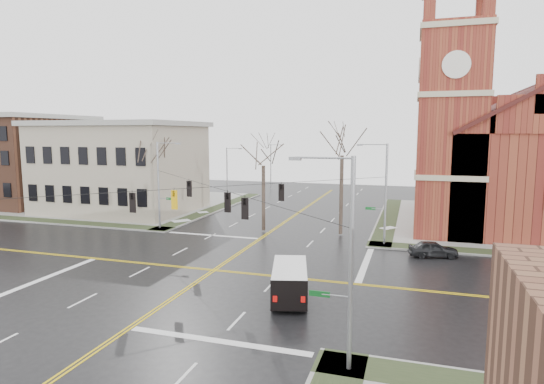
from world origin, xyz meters
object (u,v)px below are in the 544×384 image
(signal_pole_se, at_px, (347,258))
(streetlight_north_a, at_px, (228,174))
(signal_pole_ne, at_px, (384,191))
(tree_nw_near, at_px, (263,161))
(cargo_van, at_px, (290,279))
(parked_car_a, at_px, (433,249))
(parked_car_b, at_px, (536,260))
(streetlight_north_b, at_px, (272,164))
(tree_ne, at_px, (342,150))
(signal_pole_nw, at_px, (160,183))
(tree_nw_far, at_px, (153,156))
(church, at_px, (522,148))

(signal_pole_se, height_order, streetlight_north_a, signal_pole_se)
(signal_pole_ne, relative_size, tree_nw_near, 0.90)
(signal_pole_se, bearing_deg, cargo_van, 120.28)
(parked_car_a, xyz_separation_m, parked_car_b, (7.27, -0.94, -0.02))
(signal_pole_se, height_order, streetlight_north_b, signal_pole_se)
(signal_pole_se, distance_m, tree_ne, 26.36)
(streetlight_north_b, distance_m, cargo_van, 54.73)
(streetlight_north_a, bearing_deg, tree_ne, -37.66)
(signal_pole_nw, distance_m, streetlight_north_a, 16.52)
(parked_car_b, height_order, tree_nw_far, tree_nw_far)
(tree_nw_far, distance_m, tree_ne, 20.56)
(tree_nw_near, relative_size, tree_ne, 0.86)
(tree_nw_near, bearing_deg, cargo_van, -66.68)
(tree_nw_near, xyz_separation_m, tree_ne, (7.83, 0.62, 1.19))
(signal_pole_se, bearing_deg, tree_ne, 99.27)
(signal_pole_ne, bearing_deg, cargo_van, -106.47)
(tree_nw_near, bearing_deg, tree_ne, 4.51)
(signal_pole_se, distance_m, streetlight_north_a, 45.20)
(signal_pole_se, distance_m, tree_nw_near, 27.99)
(signal_pole_ne, distance_m, streetlight_north_b, 42.61)
(signal_pole_ne, xyz_separation_m, cargo_van, (-4.51, -15.27, -3.75))
(signal_pole_se, relative_size, streetlight_north_a, 1.12)
(signal_pole_se, bearing_deg, parked_car_b, 59.12)
(parked_car_b, bearing_deg, tree_ne, 51.84)
(signal_pole_ne, height_order, tree_nw_far, tree_nw_far)
(streetlight_north_a, bearing_deg, tree_nw_far, -100.98)
(streetlight_north_b, distance_m, tree_ne, 38.31)
(signal_pole_ne, xyz_separation_m, parked_car_a, (4.24, -2.81, -4.29))
(signal_pole_ne, xyz_separation_m, tree_ne, (-4.21, 2.79, 3.46))
(signal_pole_ne, bearing_deg, tree_nw_near, 169.77)
(church, bearing_deg, streetlight_north_b, 146.75)
(church, bearing_deg, cargo_van, -122.17)
(church, xyz_separation_m, parked_car_b, (-1.93, -17.03, -7.79))
(streetlight_north_b, height_order, parked_car_a, streetlight_north_b)
(signal_pole_se, bearing_deg, streetlight_north_a, 119.09)
(signal_pole_nw, height_order, signal_pole_se, same)
(signal_pole_ne, height_order, signal_pole_nw, same)
(cargo_van, height_order, tree_nw_far, tree_nw_far)
(church, bearing_deg, signal_pole_nw, -159.79)
(church, xyz_separation_m, streetlight_north_b, (-35.42, 23.22, -3.97))
(streetlight_north_a, distance_m, streetlight_north_b, 20.00)
(tree_ne, bearing_deg, signal_pole_ne, -33.55)
(church, height_order, tree_ne, church)
(signal_pole_ne, height_order, cargo_van, signal_pole_ne)
(tree_nw_far, bearing_deg, cargo_van, -40.87)
(signal_pole_ne, height_order, parked_car_b, signal_pole_ne)
(streetlight_north_b, bearing_deg, signal_pole_nw, -91.05)
(signal_pole_nw, height_order, tree_nw_near, tree_nw_near)
(signal_pole_se, relative_size, streetlight_north_b, 1.12)
(signal_pole_se, bearing_deg, signal_pole_ne, 90.00)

